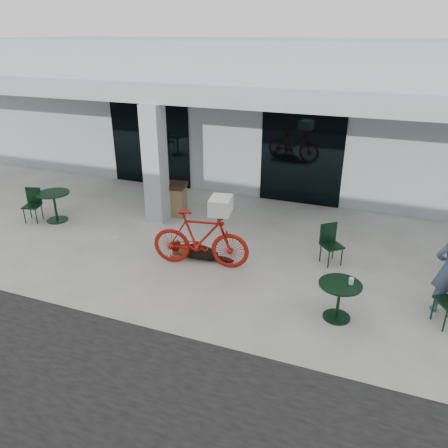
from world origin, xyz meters
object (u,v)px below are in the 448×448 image
at_px(dog, 198,251).
at_px(trash_receptacle, 176,199).
at_px(cafe_table_near, 55,207).
at_px(bicycle, 200,239).
at_px(cafe_table_far, 338,301).
at_px(cafe_chair_far_a, 332,245).
at_px(cafe_chair_near, 32,206).

bearing_deg(dog, trash_receptacle, 116.78).
xyz_separation_m(cafe_table_near, trash_receptacle, (2.88, 1.54, 0.06)).
bearing_deg(cafe_table_near, bicycle, -10.38).
relative_size(cafe_table_far, cafe_chair_far_a, 0.84).
xyz_separation_m(cafe_chair_near, cafe_table_far, (8.32, -1.50, -0.10)).
relative_size(cafe_chair_near, cafe_table_far, 1.19).
xyz_separation_m(dog, cafe_table_far, (3.27, -1.16, 0.17)).
xyz_separation_m(dog, cafe_chair_near, (-5.05, 0.34, 0.26)).
xyz_separation_m(cafe_table_near, cafe_table_far, (7.76, -1.76, -0.05)).
relative_size(bicycle, trash_receptacle, 2.29).
bearing_deg(bicycle, cafe_chair_far_a, -77.28).
height_order(cafe_table_near, cafe_chair_far_a, cafe_chair_far_a).
height_order(dog, cafe_table_far, cafe_table_far).
relative_size(bicycle, dog, 1.88).
bearing_deg(cafe_table_far, dog, 160.52).
relative_size(dog, cafe_chair_far_a, 1.26).
height_order(bicycle, cafe_chair_far_a, bicycle).
xyz_separation_m(bicycle, trash_receptacle, (-1.81, 2.40, -0.17)).
relative_size(bicycle, cafe_chair_near, 2.35).
bearing_deg(bicycle, cafe_chair_near, 73.80).
xyz_separation_m(dog, cafe_table_near, (-4.50, 0.60, 0.22)).
bearing_deg(cafe_table_far, trash_receptacle, 145.98).
bearing_deg(dog, cafe_chair_far_a, 6.16).
bearing_deg(bicycle, dog, 25.97).
bearing_deg(cafe_table_near, cafe_table_far, -12.75).
relative_size(cafe_table_near, cafe_table_far, 1.13).
distance_m(bicycle, cafe_chair_far_a, 2.89).
height_order(cafe_table_far, cafe_chair_far_a, cafe_chair_far_a).
height_order(bicycle, cafe_chair_near, bicycle).
xyz_separation_m(cafe_chair_near, cafe_chair_far_a, (7.90, 0.50, -0.00)).
xyz_separation_m(bicycle, cafe_chair_near, (-5.23, 0.60, -0.19)).
xyz_separation_m(cafe_chair_far_a, trash_receptacle, (-4.48, 1.30, 0.01)).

